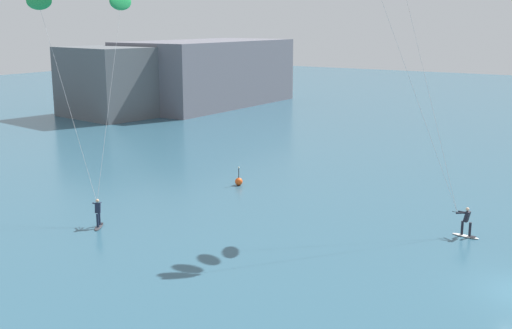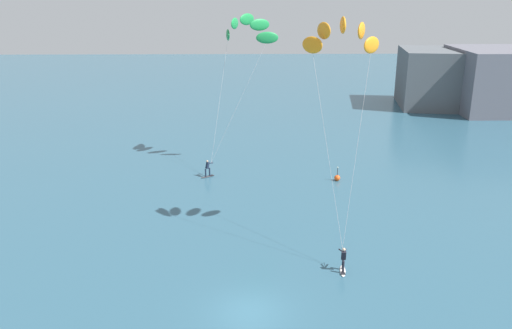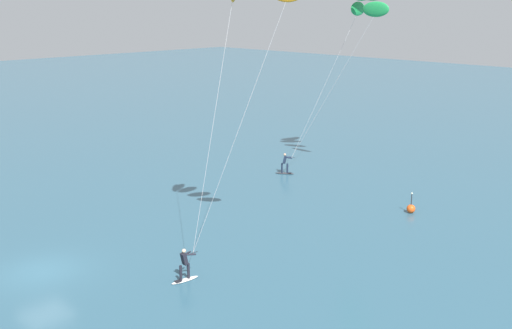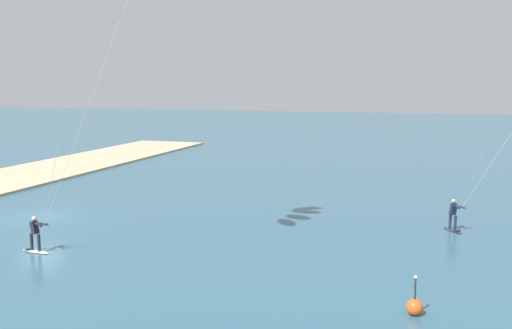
# 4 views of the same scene
# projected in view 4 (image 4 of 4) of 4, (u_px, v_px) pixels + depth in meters

# --- Properties ---
(ground_plane) EXTENTS (240.00, 240.00, 0.00)m
(ground_plane) POSITION_uv_depth(u_px,v_px,m) (40.00, 217.00, 34.30)
(ground_plane) COLOR #2D566B
(marker_buoy) EXTENTS (0.56, 0.56, 1.38)m
(marker_buoy) POSITION_uv_depth(u_px,v_px,m) (415.00, 307.00, 19.92)
(marker_buoy) COLOR #EA5119
(marker_buoy) RESTS_ON ground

